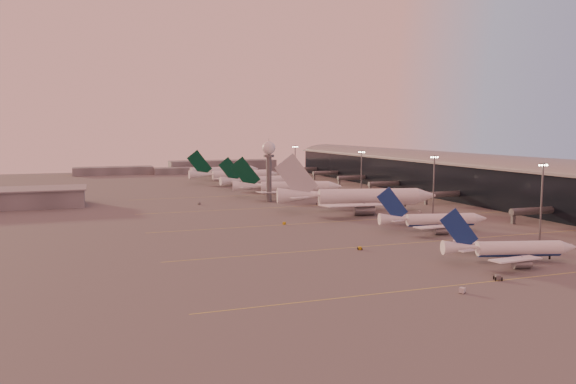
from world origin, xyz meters
name	(u,v)px	position (x,y,z in m)	size (l,w,h in m)	color
ground	(379,254)	(0.00, 0.00, 0.00)	(700.00, 700.00, 0.00)	#595757
taxiway_markings	(377,219)	(30.00, 56.00, 0.01)	(180.00, 185.25, 0.02)	#E1D84F
terminal	(459,176)	(107.88, 110.09, 10.52)	(57.00, 362.00, 23.04)	black
radar_tower	(269,159)	(5.00, 120.00, 20.95)	(6.40, 6.40, 31.10)	#585B5F
mast_a	(542,198)	(58.00, 0.00, 13.74)	(3.60, 0.56, 25.00)	#585B5F
mast_b	(434,183)	(55.00, 55.00, 13.74)	(3.60, 0.56, 25.00)	#585B5F
mast_c	(361,173)	(50.00, 110.00, 13.74)	(3.60, 0.56, 25.00)	#585B5F
mast_d	(295,163)	(48.00, 200.00, 13.74)	(3.60, 0.56, 25.00)	#585B5F
distant_horizon	(192,167)	(2.62, 325.14, 3.89)	(165.00, 37.50, 9.00)	slate
narrowbody_near	(509,251)	(28.09, -20.65, 3.00)	(37.07, 29.20, 14.79)	white
narrowbody_mid	(433,222)	(35.74, 26.21, 3.18)	(39.66, 31.32, 15.69)	white
widebody_white	(358,201)	(32.89, 78.94, 4.37)	(70.51, 55.87, 25.19)	white
greentail_a	(288,190)	(20.70, 136.64, 3.77)	(57.70, 46.06, 21.32)	white
greentail_b	(263,183)	(20.34, 181.31, 3.43)	(53.43, 43.00, 19.41)	white
greentail_c	(235,177)	(12.95, 221.03, 3.90)	(60.86, 49.16, 22.11)	white
greentail_d	(226,172)	(17.74, 266.20, 3.66)	(55.66, 44.35, 20.71)	white
gsv_truck_a	(463,287)	(-1.33, -40.43, 1.26)	(6.33, 5.17, 2.47)	silver
gsv_tug_near	(498,278)	(12.76, -34.60, 0.59)	(3.80, 4.65, 1.15)	#5B5D60
gsv_catering_a	(572,241)	(58.24, -12.46, 2.18)	(5.75, 3.68, 4.36)	silver
gsv_tug_mid	(360,248)	(-2.77, 6.35, 0.45)	(3.48, 2.69, 0.87)	gold
gsv_truck_b	(456,222)	(50.84, 33.99, 1.02)	(4.98, 1.94, 2.00)	silver
gsv_truck_c	(285,222)	(-9.18, 55.51, 1.02)	(4.91, 4.54, 1.99)	gold
gsv_catering_b	(420,208)	(54.98, 64.67, 1.95)	(4.95, 2.66, 3.90)	silver
gsv_tug_far	(318,204)	(23.82, 102.71, 0.47)	(3.27, 3.74, 0.92)	silver
gsv_truck_d	(199,202)	(-29.22, 121.61, 1.15)	(3.36, 5.91, 2.25)	#5B5D60
gsv_tug_hangar	(310,193)	(37.07, 146.15, 0.49)	(3.82, 3.00, 0.95)	silver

